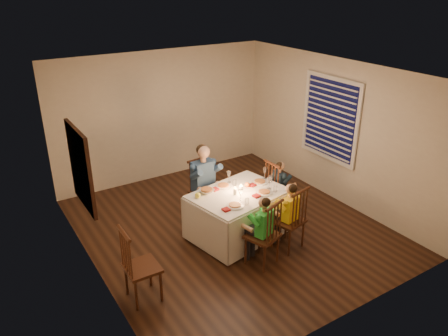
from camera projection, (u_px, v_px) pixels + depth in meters
ground at (230, 227)px, 7.34m from camera, size 5.00×5.00×0.00m
wall_left at (87, 190)px, 5.71m from camera, size 0.02×5.00×2.60m
wall_right at (334, 131)px, 7.91m from camera, size 0.02×5.00×2.60m
wall_back at (162, 116)px, 8.74m from camera, size 4.50×0.02×2.60m
ceiling at (231, 72)px, 6.28m from camera, size 5.00×5.00×0.00m
dining_table at (238, 205)px, 6.91m from camera, size 1.65×1.32×0.74m
chair_adult at (205, 216)px, 7.67m from camera, size 0.47×0.45×1.04m
chair_near_left at (261, 262)px, 6.44m from camera, size 0.54×0.52×1.04m
chair_near_right at (287, 246)px, 6.82m from camera, size 0.51×0.49×1.04m
chair_end at (278, 215)px, 7.72m from camera, size 0.42×0.44×1.04m
chair_extra at (145, 297)px, 5.74m from camera, size 0.43×0.45×1.07m
adult at (205, 216)px, 7.67m from camera, size 0.55×0.51×1.33m
child_green at (261, 262)px, 6.44m from camera, size 0.45×0.43×1.08m
child_yellow at (287, 246)px, 6.82m from camera, size 0.43×0.41×1.09m
child_teal at (278, 215)px, 7.72m from camera, size 0.30×0.33×1.02m
setting_adult at (223, 186)px, 7.01m from camera, size 0.30×0.30×0.02m
setting_green at (235, 206)px, 6.41m from camera, size 0.30×0.30×0.02m
setting_yellow at (264, 193)px, 6.80m from camera, size 0.30×0.30×0.02m
setting_teal at (260, 182)px, 7.15m from camera, size 0.30×0.30×0.02m
candle_left at (235, 191)px, 6.75m from camera, size 0.06×0.06×0.10m
candle_right at (241, 189)px, 6.83m from camera, size 0.06×0.06×0.10m
squash at (198, 195)px, 6.64m from camera, size 0.09×0.09×0.09m
orange_fruit at (247, 185)px, 6.99m from camera, size 0.08×0.08×0.08m
serving_bowl at (207, 191)px, 6.81m from camera, size 0.27×0.27×0.06m
wall_mirror at (81, 168)px, 5.88m from camera, size 0.06×0.95×1.15m
window_blinds at (330, 119)px, 7.88m from camera, size 0.07×1.34×1.54m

